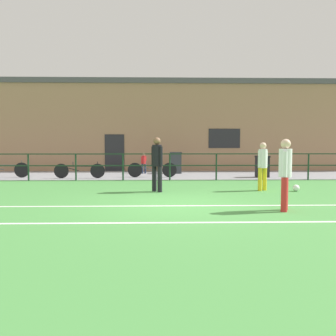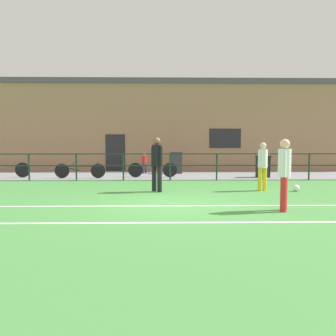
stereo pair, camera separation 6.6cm
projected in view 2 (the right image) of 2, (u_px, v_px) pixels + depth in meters
The scene contains 16 objects.
ground at pixel (176, 205), 8.86m from camera, with size 60.00×44.00×0.04m, color #478C42.
field_line_touchline at pixel (177, 206), 8.65m from camera, with size 36.00×0.11×0.00m, color white.
field_line_hash at pixel (181, 223), 6.80m from camera, with size 36.00×0.11×0.00m, color white.
pavement_strip at pixel (169, 175), 17.34m from camera, with size 48.00×5.00×0.02m, color gray.
perimeter_fence at pixel (170, 163), 14.79m from camera, with size 36.07×0.07×1.15m.
clubhouse_facade at pixel (167, 126), 20.85m from camera, with size 28.00×2.56×5.28m.
player_goalkeeper at pixel (157, 161), 11.17m from camera, with size 0.36×0.38×1.76m.
player_striker at pixel (263, 163), 11.43m from camera, with size 0.38×0.29×1.60m.
player_winger at pixel (284, 170), 7.93m from camera, with size 0.29×0.43×1.66m.
soccer_ball_match at pixel (296, 188), 11.30m from camera, with size 0.22×0.22×0.22m, color white.
spectator_child at pixel (144, 162), 17.98m from camera, with size 0.28×0.19×1.07m.
bicycle_parked_0 at pixel (153, 170), 16.00m from camera, with size 2.26×0.04×0.76m.
bicycle_parked_1 at pixel (5, 170), 15.86m from camera, with size 2.25×0.04×0.78m.
bicycle_parked_2 at pixel (80, 171), 15.55m from camera, with size 2.27×0.04×0.75m.
trash_bin_0 at pixel (176, 163), 18.09m from camera, with size 0.62×0.52×1.11m.
trash_bin_1 at pixel (263, 166), 15.97m from camera, with size 0.59×0.50×1.00m.
Camera 2 is at (-0.39, -8.77, 1.54)m, focal length 37.03 mm.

